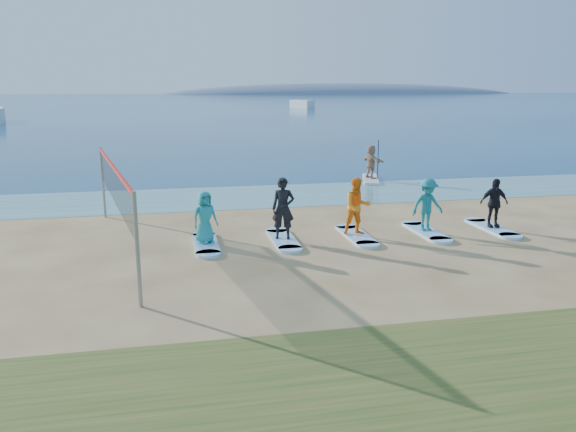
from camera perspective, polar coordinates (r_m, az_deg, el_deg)
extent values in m
plane|color=tan|center=(13.93, 4.17, -6.13)|extent=(600.00, 600.00, 0.00)
plane|color=teal|center=(23.87, -2.70, 2.05)|extent=(600.00, 600.00, 0.00)
plane|color=navy|center=(172.74, -10.72, 11.39)|extent=(600.00, 600.00, 0.00)
ellipsoid|color=slate|center=(327.87, 5.93, 12.26)|extent=(220.00, 56.00, 18.00)
cylinder|color=gray|center=(12.07, -15.04, -3.38)|extent=(0.09, 0.09, 2.50)
cylinder|color=gray|center=(20.84, -18.29, 3.25)|extent=(0.09, 0.09, 2.50)
cube|color=black|center=(16.30, -17.25, 3.05)|extent=(1.67, 8.86, 1.00)
cube|color=#B11B12|center=(16.22, -17.37, 4.85)|extent=(1.70, 8.86, 0.10)
cube|color=silver|center=(28.12, 8.38, 3.72)|extent=(1.56, 3.07, 0.12)
imported|color=tan|center=(27.99, 8.44, 5.48)|extent=(0.88, 1.58, 1.62)
cube|color=silver|center=(118.37, 1.44, 10.90)|extent=(4.25, 6.44, 1.64)
cube|color=#9FD2F6|center=(16.67, -8.34, -2.83)|extent=(0.70, 2.20, 0.09)
imported|color=teal|center=(16.47, -8.43, -0.11)|extent=(0.88, 0.73, 1.53)
cube|color=#9FD2F6|center=(16.95, -0.49, -2.42)|extent=(0.70, 2.20, 0.09)
imported|color=black|center=(16.71, -0.50, 0.78)|extent=(0.76, 0.59, 1.85)
cube|color=#9FD2F6|center=(17.53, 6.96, -1.99)|extent=(0.70, 2.20, 0.09)
imported|color=orange|center=(17.31, 7.05, 0.96)|extent=(0.86, 0.67, 1.76)
cube|color=#9FD2F6|center=(18.39, 13.83, -1.56)|extent=(0.70, 2.20, 0.09)
imported|color=#1A7680|center=(18.19, 13.98, 1.12)|extent=(1.15, 0.76, 1.67)
cube|color=#9FD2F6|center=(19.49, 20.00, -1.16)|extent=(0.70, 2.20, 0.09)
imported|color=black|center=(19.31, 20.20, 1.26)|extent=(0.96, 0.47, 1.59)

